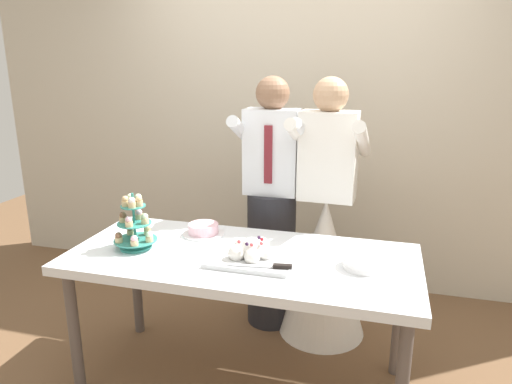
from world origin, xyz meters
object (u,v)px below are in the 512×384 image
at_px(round_cake, 203,230).
at_px(plate_stack, 364,262).
at_px(cupcake_stand, 135,225).
at_px(person_bride, 324,249).
at_px(person_groom, 272,218).
at_px(dessert_table, 242,268).
at_px(main_cake_tray, 251,253).

bearing_deg(round_cake, plate_stack, -13.13).
relative_size(cupcake_stand, person_bride, 0.18).
height_order(cupcake_stand, plate_stack, cupcake_stand).
xyz_separation_m(cupcake_stand, plate_stack, (1.19, 0.07, -0.10)).
bearing_deg(person_bride, round_cake, -146.62).
distance_m(round_cake, person_groom, 0.56).
bearing_deg(person_groom, dessert_table, -89.28).
bearing_deg(plate_stack, dessert_table, -179.34).
height_order(dessert_table, plate_stack, plate_stack).
height_order(dessert_table, cupcake_stand, cupcake_stand).
relative_size(cupcake_stand, person_groom, 0.18).
relative_size(main_cake_tray, person_bride, 0.26).
bearing_deg(plate_stack, person_groom, 132.37).
distance_m(cupcake_stand, person_groom, 0.96).
relative_size(dessert_table, cupcake_stand, 5.90).
xyz_separation_m(dessert_table, cupcake_stand, (-0.57, -0.06, 0.20)).
relative_size(cupcake_stand, plate_stack, 1.47).
distance_m(main_cake_tray, person_groom, 0.76).
xyz_separation_m(main_cake_tray, round_cake, (-0.37, 0.28, -0.01)).
relative_size(dessert_table, person_groom, 1.08).
xyz_separation_m(main_cake_tray, person_bride, (0.28, 0.71, -0.23)).
distance_m(round_cake, person_bride, 0.81).
bearing_deg(person_bride, dessert_table, -118.41).
xyz_separation_m(cupcake_stand, round_cake, (0.28, 0.28, -0.10)).
height_order(plate_stack, person_bride, person_bride).
bearing_deg(cupcake_stand, plate_stack, 3.31).
height_order(round_cake, person_bride, person_bride).
relative_size(cupcake_stand, round_cake, 1.27).
height_order(plate_stack, person_groom, person_groom).
xyz_separation_m(dessert_table, person_bride, (0.35, 0.65, -0.12)).
distance_m(main_cake_tray, round_cake, 0.46).
distance_m(dessert_table, round_cake, 0.39).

